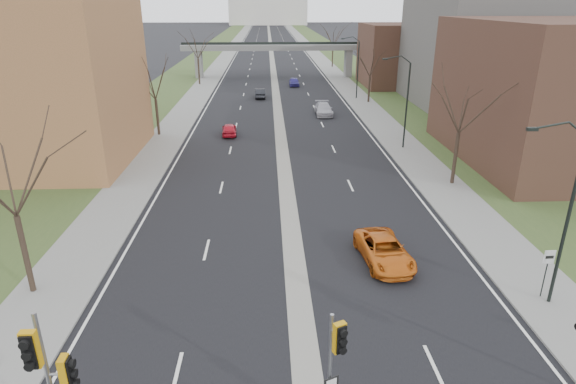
{
  "coord_description": "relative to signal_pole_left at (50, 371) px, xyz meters",
  "views": [
    {
      "loc": [
        -1.36,
        -12.7,
        13.3
      ],
      "look_at": [
        -0.32,
        11.37,
        3.77
      ],
      "focal_mm": 30.0,
      "sensor_mm": 36.0,
      "label": 1
    }
  ],
  "objects": [
    {
      "name": "streetlight_near",
      "position": [
        18.69,
        7.52,
        3.47
      ],
      "size": [
        2.61,
        0.2,
        8.7
      ],
      "color": "black",
      "rests_on": "sidewalk_right"
    },
    {
      "name": "car_left_far",
      "position": [
        5.27,
        60.81,
        -2.8
      ],
      "size": [
        1.63,
        4.24,
        1.38
      ],
      "primitive_type": "imported",
      "rotation": [
        0.0,
        0.0,
        3.18
      ],
      "color": "black",
      "rests_on": "ground"
    },
    {
      "name": "tree_right_a",
      "position": [
        20.7,
        23.52,
        3.15
      ],
      "size": [
        7.2,
        7.2,
        9.4
      ],
      "color": "#382B21",
      "rests_on": "sidewalk_right"
    },
    {
      "name": "signal_pole_median",
      "position": [
        8.28,
        0.51,
        -0.27
      ],
      "size": [
        0.67,
        0.77,
        4.61
      ],
      "rotation": [
        0.0,
        0.0,
        0.42
      ],
      "color": "gray",
      "rests_on": "ground"
    },
    {
      "name": "tree_left_c",
      "position": [
        -5.3,
        73.52,
        3.56
      ],
      "size": [
        7.65,
        7.65,
        9.99
      ],
      "color": "#382B21",
      "rests_on": "sidewalk_left"
    },
    {
      "name": "streetlight_far",
      "position": [
        18.69,
        59.52,
        3.47
      ],
      "size": [
        2.61,
        0.2,
        8.7
      ],
      "color": "black",
      "rests_on": "sidewalk_right"
    },
    {
      "name": "car_right_far",
      "position": [
        10.95,
        71.49,
        -2.79
      ],
      "size": [
        1.65,
        4.07,
        1.38
      ],
      "primitive_type": "imported",
      "rotation": [
        0.0,
        0.0,
        -0.0
      ],
      "color": "navy",
      "rests_on": "ground"
    },
    {
      "name": "commercial_block_near",
      "position": [
        31.7,
        29.52,
        2.51
      ],
      "size": [
        16.0,
        20.0,
        12.0
      ],
      "primitive_type": "cube",
      "color": "#4A3022",
      "rests_on": "ground"
    },
    {
      "name": "car_right_near",
      "position": [
        12.58,
        11.75,
        -2.79
      ],
      "size": [
        2.81,
        5.22,
        1.39
      ],
      "primitive_type": "imported",
      "rotation": [
        0.0,
        0.0,
        0.1
      ],
      "color": "#C85E15",
      "rests_on": "ground"
    },
    {
      "name": "grass_verge_right",
      "position": [
        25.7,
        151.52,
        -3.44
      ],
      "size": [
        8.0,
        600.0,
        0.1
      ],
      "primitive_type": "cube",
      "color": "#2D411E",
      "rests_on": "ground"
    },
    {
      "name": "pedestrian_bridge",
      "position": [
        7.7,
        81.52,
        1.36
      ],
      "size": [
        34.0,
        3.0,
        6.45
      ],
      "color": "slate",
      "rests_on": "ground"
    },
    {
      "name": "car_right_mid",
      "position": [
        13.42,
        48.78,
        -2.75
      ],
      "size": [
        2.12,
        5.1,
        1.47
      ],
      "primitive_type": "imported",
      "rotation": [
        0.0,
        0.0,
        -0.01
      ],
      "color": "#AAA9B1",
      "rests_on": "ground"
    },
    {
      "name": "speed_limit_sign",
      "position": [
        19.33,
        7.95,
        -1.65
      ],
      "size": [
        0.54,
        0.06,
        2.5
      ],
      "rotation": [
        0.0,
        0.0,
        0.04
      ],
      "color": "black",
      "rests_on": "sidewalk_right"
    },
    {
      "name": "grass_verge_left",
      "position": [
        -10.3,
        151.52,
        -3.44
      ],
      "size": [
        8.0,
        600.0,
        0.1
      ],
      "primitive_type": "cube",
      "color": "#2D411E",
      "rests_on": "ground"
    },
    {
      "name": "commercial_block_mid",
      "position": [
        35.7,
        53.52,
        4.01
      ],
      "size": [
        18.0,
        22.0,
        15.0
      ],
      "primitive_type": "cube",
      "color": "#615E59",
      "rests_on": "ground"
    },
    {
      "name": "tree_right_b",
      "position": [
        20.7,
        56.52,
        2.33
      ],
      "size": [
        6.3,
        6.3,
        8.22
      ],
      "color": "#382B21",
      "rests_on": "sidewalk_right"
    },
    {
      "name": "tree_left_b",
      "position": [
        -5.3,
        39.52,
        2.74
      ],
      "size": [
        6.75,
        6.75,
        8.81
      ],
      "color": "#382B21",
      "rests_on": "sidewalk_left"
    },
    {
      "name": "signal_pole_left",
      "position": [
        0.0,
        0.0,
        0.0
      ],
      "size": [
        0.93,
        0.94,
        5.33
      ],
      "rotation": [
        0.0,
        0.0,
        0.01
      ],
      "color": "gray",
      "rests_on": "ground"
    },
    {
      "name": "median_strip",
      "position": [
        7.7,
        151.52,
        -3.49
      ],
      "size": [
        1.2,
        600.0,
        0.02
      ],
      "primitive_type": "cube",
      "color": "gray",
      "rests_on": "ground"
    },
    {
      "name": "sidewalk_left",
      "position": [
        -4.3,
        151.52,
        -3.43
      ],
      "size": [
        4.0,
        600.0,
        0.12
      ],
      "primitive_type": "cube",
      "color": "gray",
      "rests_on": "ground"
    },
    {
      "name": "commercial_block_far",
      "position": [
        29.7,
        71.52,
        1.51
      ],
      "size": [
        14.0,
        14.0,
        10.0
      ],
      "primitive_type": "cube",
      "color": "#4A3022",
      "rests_on": "ground"
    },
    {
      "name": "sidewalk_right",
      "position": [
        19.7,
        151.52,
        -3.43
      ],
      "size": [
        4.0,
        600.0,
        0.12
      ],
      "primitive_type": "cube",
      "color": "gray",
      "rests_on": "ground"
    },
    {
      "name": "road_surface",
      "position": [
        7.7,
        151.52,
        -3.48
      ],
      "size": [
        20.0,
        600.0,
        0.01
      ],
      "primitive_type": "cube",
      "color": "black",
      "rests_on": "ground"
    },
    {
      "name": "car_left_near",
      "position": [
        2.23,
        39.29,
        -2.84
      ],
      "size": [
        1.76,
        3.87,
        1.29
      ],
      "primitive_type": "imported",
      "rotation": [
        0.0,
        0.0,
        3.21
      ],
      "color": "red",
      "rests_on": "ground"
    },
    {
      "name": "tree_right_c",
      "position": [
        20.7,
        96.52,
        3.56
      ],
      "size": [
        7.65,
        7.65,
        9.99
      ],
      "color": "#382B21",
      "rests_on": "sidewalk_right"
    },
    {
      "name": "streetlight_mid",
      "position": [
        18.69,
        33.52,
        3.47
      ],
      "size": [
        2.61,
        0.2,
        8.7
      ],
      "color": "black",
      "rests_on": "sidewalk_right"
    },
    {
      "name": "tree_left_a",
      "position": [
        -5.3,
        9.52,
        3.15
      ],
      "size": [
        7.2,
        7.2,
        9.4
      ],
      "color": "#382B21",
      "rests_on": "sidewalk_left"
    }
  ]
}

